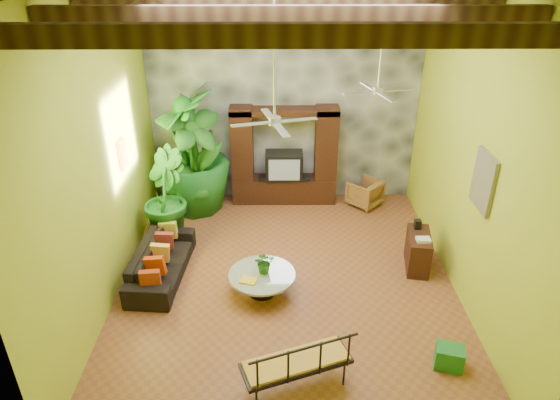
{
  "coord_description": "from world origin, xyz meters",
  "views": [
    {
      "loc": [
        -0.18,
        -7.37,
        5.6
      ],
      "look_at": [
        -0.12,
        0.2,
        1.57
      ],
      "focal_mm": 32.0,
      "sensor_mm": 36.0,
      "label": 1
    }
  ],
  "objects_px": {
    "ceiling_fan_back": "(379,79)",
    "tall_plant_c": "(192,150)",
    "wicker_armchair": "(365,193)",
    "side_console": "(418,251)",
    "tall_plant_a": "(194,160)",
    "sofa": "(161,262)",
    "tall_plant_b": "(164,197)",
    "entertainment_center": "(284,163)",
    "ceiling_fan_front": "(275,107)",
    "iron_bench": "(297,363)",
    "green_bin": "(449,357)",
    "coffee_table": "(262,280)"
  },
  "relations": [
    {
      "from": "sofa",
      "to": "tall_plant_c",
      "type": "xyz_separation_m",
      "value": [
        0.28,
        2.61,
        1.13
      ]
    },
    {
      "from": "ceiling_fan_back",
      "to": "tall_plant_c",
      "type": "distance_m",
      "value": 4.42
    },
    {
      "from": "tall_plant_b",
      "to": "iron_bench",
      "type": "distance_m",
      "value": 4.73
    },
    {
      "from": "side_console",
      "to": "ceiling_fan_front",
      "type": "bearing_deg",
      "value": -153.61
    },
    {
      "from": "sofa",
      "to": "tall_plant_c",
      "type": "height_order",
      "value": "tall_plant_c"
    },
    {
      "from": "sofa",
      "to": "coffee_table",
      "type": "distance_m",
      "value": 1.93
    },
    {
      "from": "tall_plant_a",
      "to": "tall_plant_b",
      "type": "relative_size",
      "value": 1.38
    },
    {
      "from": "entertainment_center",
      "to": "ceiling_fan_front",
      "type": "height_order",
      "value": "ceiling_fan_front"
    },
    {
      "from": "ceiling_fan_back",
      "to": "tall_plant_c",
      "type": "bearing_deg",
      "value": 156.26
    },
    {
      "from": "ceiling_fan_back",
      "to": "green_bin",
      "type": "distance_m",
      "value": 4.65
    },
    {
      "from": "sofa",
      "to": "ceiling_fan_back",
      "type": "bearing_deg",
      "value": -71.16
    },
    {
      "from": "tall_plant_a",
      "to": "sofa",
      "type": "bearing_deg",
      "value": -98.69
    },
    {
      "from": "tall_plant_a",
      "to": "iron_bench",
      "type": "height_order",
      "value": "tall_plant_a"
    },
    {
      "from": "wicker_armchair",
      "to": "entertainment_center",
      "type": "bearing_deg",
      "value": -51.8
    },
    {
      "from": "ceiling_fan_back",
      "to": "tall_plant_c",
      "type": "height_order",
      "value": "ceiling_fan_back"
    },
    {
      "from": "ceiling_fan_back",
      "to": "entertainment_center",
      "type": "bearing_deg",
      "value": 129.57
    },
    {
      "from": "entertainment_center",
      "to": "tall_plant_b",
      "type": "relative_size",
      "value": 1.23
    },
    {
      "from": "tall_plant_c",
      "to": "iron_bench",
      "type": "bearing_deg",
      "value": -68.32
    },
    {
      "from": "wicker_armchair",
      "to": "tall_plant_a",
      "type": "height_order",
      "value": "tall_plant_a"
    },
    {
      "from": "ceiling_fan_front",
      "to": "iron_bench",
      "type": "xyz_separation_m",
      "value": [
        0.28,
        -2.1,
        -2.86
      ]
    },
    {
      "from": "entertainment_center",
      "to": "sofa",
      "type": "distance_m",
      "value": 3.8
    },
    {
      "from": "tall_plant_a",
      "to": "iron_bench",
      "type": "relative_size",
      "value": 1.69
    },
    {
      "from": "coffee_table",
      "to": "iron_bench",
      "type": "distance_m",
      "value": 2.25
    },
    {
      "from": "tall_plant_a",
      "to": "tall_plant_c",
      "type": "relative_size",
      "value": 0.93
    },
    {
      "from": "ceiling_fan_front",
      "to": "wicker_armchair",
      "type": "distance_m",
      "value": 4.98
    },
    {
      "from": "ceiling_fan_back",
      "to": "sofa",
      "type": "height_order",
      "value": "ceiling_fan_back"
    },
    {
      "from": "coffee_table",
      "to": "side_console",
      "type": "bearing_deg",
      "value": 14.55
    },
    {
      "from": "ceiling_fan_front",
      "to": "ceiling_fan_back",
      "type": "bearing_deg",
      "value": 41.63
    },
    {
      "from": "side_console",
      "to": "coffee_table",
      "type": "bearing_deg",
      "value": -156.25
    },
    {
      "from": "tall_plant_b",
      "to": "coffee_table",
      "type": "height_order",
      "value": "tall_plant_b"
    },
    {
      "from": "ceiling_fan_back",
      "to": "ceiling_fan_front",
      "type": "bearing_deg",
      "value": -138.37
    },
    {
      "from": "ceiling_fan_back",
      "to": "side_console",
      "type": "xyz_separation_m",
      "value": [
        0.88,
        -0.77,
        -3.05
      ]
    },
    {
      "from": "tall_plant_a",
      "to": "coffee_table",
      "type": "relative_size",
      "value": 2.29
    },
    {
      "from": "tall_plant_c",
      "to": "iron_bench",
      "type": "relative_size",
      "value": 1.82
    },
    {
      "from": "iron_bench",
      "to": "side_console",
      "type": "height_order",
      "value": "iron_bench"
    },
    {
      "from": "ceiling_fan_front",
      "to": "wicker_armchair",
      "type": "bearing_deg",
      "value": 57.87
    },
    {
      "from": "wicker_armchair",
      "to": "green_bin",
      "type": "distance_m",
      "value": 5.0
    },
    {
      "from": "sofa",
      "to": "green_bin",
      "type": "xyz_separation_m",
      "value": [
        4.63,
        -2.25,
        -0.13
      ]
    },
    {
      "from": "ceiling_fan_front",
      "to": "entertainment_center",
      "type": "bearing_deg",
      "value": 86.76
    },
    {
      "from": "ceiling_fan_front",
      "to": "wicker_armchair",
      "type": "height_order",
      "value": "ceiling_fan_front"
    },
    {
      "from": "side_console",
      "to": "entertainment_center",
      "type": "bearing_deg",
      "value": 141.64
    },
    {
      "from": "entertainment_center",
      "to": "sofa",
      "type": "bearing_deg",
      "value": -127.95
    },
    {
      "from": "ceiling_fan_back",
      "to": "tall_plant_a",
      "type": "xyz_separation_m",
      "value": [
        -3.55,
        1.3,
        -2.06
      ]
    },
    {
      "from": "ceiling_fan_back",
      "to": "wicker_armchair",
      "type": "xyz_separation_m",
      "value": [
        0.28,
        1.71,
        -3.09
      ]
    },
    {
      "from": "wicker_armchair",
      "to": "tall_plant_c",
      "type": "bearing_deg",
      "value": -43.21
    },
    {
      "from": "side_console",
      "to": "green_bin",
      "type": "xyz_separation_m",
      "value": [
        -0.15,
        -2.49,
        -0.17
      ]
    },
    {
      "from": "entertainment_center",
      "to": "tall_plant_a",
      "type": "height_order",
      "value": "tall_plant_a"
    },
    {
      "from": "tall_plant_c",
      "to": "iron_bench",
      "type": "height_order",
      "value": "tall_plant_c"
    },
    {
      "from": "tall_plant_b",
      "to": "tall_plant_a",
      "type": "bearing_deg",
      "value": 64.58
    },
    {
      "from": "wicker_armchair",
      "to": "side_console",
      "type": "relative_size",
      "value": 0.78
    }
  ]
}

